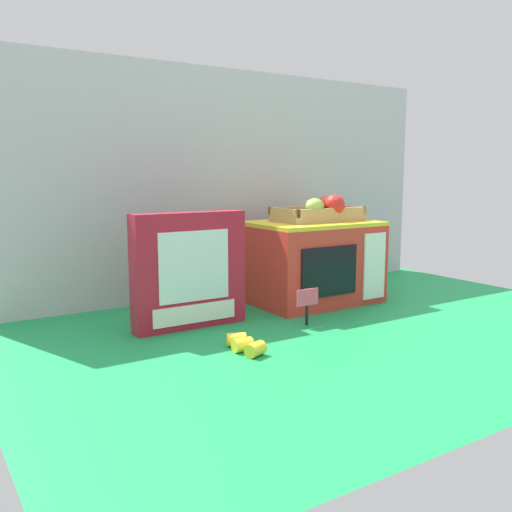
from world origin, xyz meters
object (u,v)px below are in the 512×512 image
food_groups_crate (320,212)px  cookie_set_box (189,271)px  price_sign (307,301)px  loose_toy_banana (245,344)px  toy_microwave (311,262)px

food_groups_crate → cookie_set_box: size_ratio=0.89×
food_groups_crate → price_sign: (-0.21, -0.21, -0.22)m
price_sign → loose_toy_banana: 0.28m
toy_microwave → food_groups_crate: bearing=-16.1°
cookie_set_box → loose_toy_banana: cookie_set_box is taller
food_groups_crate → cookie_set_box: 0.51m
cookie_set_box → loose_toy_banana: 0.29m
food_groups_crate → loose_toy_banana: (-0.47, -0.31, -0.27)m
toy_microwave → loose_toy_banana: size_ratio=2.94×
toy_microwave → loose_toy_banana: bearing=-144.3°
cookie_set_box → food_groups_crate: bearing=7.0°
food_groups_crate → price_sign: bearing=-134.8°
food_groups_crate → price_sign: size_ratio=2.74×
loose_toy_banana → price_sign: bearing=20.7°
food_groups_crate → cookie_set_box: food_groups_crate is taller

